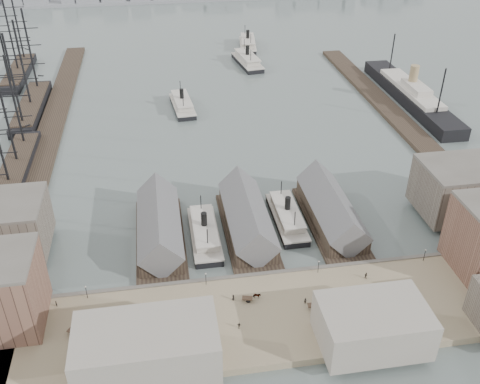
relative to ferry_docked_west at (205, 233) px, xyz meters
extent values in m
plane|color=#54625F|center=(13.00, -15.34, -2.28)|extent=(900.00, 900.00, 0.00)
cube|color=gray|center=(13.00, -35.34, -1.28)|extent=(180.00, 30.00, 2.00)
cube|color=#59544C|center=(13.00, -20.54, -1.13)|extent=(180.00, 1.20, 2.30)
cube|color=#2D231C|center=(-55.00, 84.66, -1.48)|extent=(10.00, 220.00, 1.60)
cube|color=#2D231C|center=(91.00, 74.66, -1.48)|extent=(10.00, 180.00, 1.60)
cube|color=#2D231C|center=(-13.00, 0.66, -1.68)|extent=(14.00, 42.00, 1.20)
cube|color=#2D231C|center=(-13.00, 1.66, 1.42)|extent=(12.00, 36.00, 5.00)
cube|color=#59595B|center=(-13.00, 1.66, 4.02)|extent=(12.60, 37.00, 12.60)
cube|color=#2D231C|center=(13.00, 0.66, -1.68)|extent=(14.00, 42.00, 1.20)
cube|color=#2D231C|center=(13.00, 1.66, 1.42)|extent=(12.00, 36.00, 5.00)
cube|color=#59595B|center=(13.00, 1.66, 4.02)|extent=(12.60, 37.00, 12.60)
cube|color=#2D231C|center=(39.00, 0.66, -1.68)|extent=(14.00, 42.00, 1.20)
cube|color=#2D231C|center=(39.00, 1.66, 1.42)|extent=(12.00, 36.00, 5.00)
cube|color=#59595B|center=(39.00, 1.66, 4.02)|extent=(12.60, 37.00, 12.60)
cube|color=#60564C|center=(81.00, -0.34, 7.22)|extent=(28.00, 20.00, 15.00)
cube|color=gray|center=(33.00, -47.34, 4.72)|extent=(24.00, 16.00, 10.00)
cube|color=gray|center=(-17.00, -47.34, 5.72)|extent=(30.00, 16.00, 12.00)
cylinder|color=black|center=(-32.00, -22.34, 1.52)|extent=(0.16, 0.16, 3.60)
sphere|color=beige|center=(-32.00, -22.34, 3.42)|extent=(0.44, 0.44, 0.44)
cylinder|color=black|center=(-2.00, -22.34, 1.52)|extent=(0.16, 0.16, 3.60)
sphere|color=beige|center=(-2.00, -22.34, 3.42)|extent=(0.44, 0.44, 0.44)
cylinder|color=black|center=(28.00, -22.34, 1.52)|extent=(0.16, 0.16, 3.60)
sphere|color=beige|center=(28.00, -22.34, 3.42)|extent=(0.44, 0.44, 0.44)
cylinder|color=black|center=(58.00, -22.34, 1.52)|extent=(0.16, 0.16, 3.60)
sphere|color=beige|center=(58.00, -22.34, 3.42)|extent=(0.44, 0.44, 0.44)
cube|color=gray|center=(-110.57, 314.66, 1.33)|extent=(14.71, 14.00, 7.23)
cube|color=black|center=(0.00, 0.00, -1.41)|extent=(7.79, 27.28, 1.75)
cube|color=beige|center=(0.00, 0.00, -0.14)|extent=(8.18, 27.28, 0.49)
cube|color=beige|center=(0.00, 0.00, 1.22)|extent=(6.33, 19.48, 2.14)
cube|color=beige|center=(0.00, 0.00, 2.59)|extent=(6.82, 21.43, 0.39)
cylinder|color=black|center=(0.00, 0.00, 4.73)|extent=(1.75, 1.75, 4.38)
cylinder|color=black|center=(0.00, 8.77, 4.54)|extent=(0.29, 0.29, 5.85)
cylinder|color=black|center=(0.00, -8.77, 4.54)|extent=(0.29, 0.29, 5.85)
cube|color=black|center=(26.00, 4.40, -1.42)|extent=(7.70, 26.94, 1.73)
cube|color=beige|center=(26.00, 4.40, -0.17)|extent=(8.08, 26.94, 0.48)
cube|color=beige|center=(26.00, 4.40, 1.18)|extent=(6.25, 19.24, 2.12)
cube|color=beige|center=(26.00, 4.40, 2.53)|extent=(6.74, 21.17, 0.38)
cylinder|color=black|center=(26.00, 4.40, 4.64)|extent=(1.73, 1.73, 4.33)
cylinder|color=black|center=(26.00, 13.06, 4.45)|extent=(0.29, 0.29, 5.77)
cylinder|color=black|center=(26.00, -4.26, 4.45)|extent=(0.29, 0.29, 5.77)
cube|color=black|center=(0.49, 98.11, -1.39)|extent=(10.29, 28.35, 1.79)
cube|color=beige|center=(0.49, 98.11, -0.10)|extent=(10.69, 28.38, 0.50)
cube|color=beige|center=(0.49, 98.11, 1.29)|extent=(8.13, 20.32, 2.18)
cube|color=beige|center=(0.49, 98.11, 2.68)|extent=(8.79, 22.34, 0.40)
cylinder|color=black|center=(0.49, 98.11, 4.86)|extent=(1.79, 1.79, 4.46)
cylinder|color=black|center=(0.49, 107.04, 4.66)|extent=(0.30, 0.30, 5.95)
cylinder|color=black|center=(0.49, 89.19, 4.66)|extent=(0.30, 0.30, 5.95)
cube|color=black|center=(39.77, 152.67, -1.28)|extent=(13.05, 32.26, 2.02)
cube|color=beige|center=(39.77, 152.67, 0.18)|extent=(13.50, 32.32, 0.56)
cube|color=beige|center=(39.77, 152.67, 1.75)|extent=(10.19, 23.16, 2.46)
cube|color=beige|center=(39.77, 152.67, 3.31)|extent=(11.05, 25.45, 0.45)
cylinder|color=black|center=(39.77, 152.67, 5.78)|extent=(2.02, 2.02, 5.04)
cylinder|color=black|center=(39.77, 162.74, 5.55)|extent=(0.34, 0.34, 6.72)
cylinder|color=black|center=(39.77, 142.59, 5.55)|extent=(0.34, 0.34, 6.72)
cube|color=black|center=(45.42, 183.36, -1.30)|extent=(12.86, 31.61, 1.97)
cube|color=beige|center=(45.42, 183.36, 0.13)|extent=(13.30, 31.67, 0.55)
cube|color=beige|center=(45.42, 183.36, 1.67)|extent=(10.04, 22.70, 2.41)
cube|color=beige|center=(45.42, 183.36, 3.20)|extent=(10.88, 24.95, 0.44)
cylinder|color=black|center=(45.42, 183.36, 5.61)|extent=(1.97, 1.97, 4.94)
cylinder|color=black|center=(45.42, 193.23, 5.39)|extent=(0.33, 0.33, 6.58)
cylinder|color=black|center=(45.42, 173.49, 5.39)|extent=(0.33, 0.33, 6.58)
cube|color=black|center=(-62.13, 45.32, -0.45)|extent=(9.14, 62.99, 3.66)
cube|color=#2D231C|center=(-62.13, 45.32, 1.68)|extent=(8.64, 56.69, 0.61)
cylinder|color=black|center=(-62.13, 52.67, 18.03)|extent=(0.81, 0.81, 34.54)
cylinder|color=black|center=(-62.13, 67.37, 18.03)|extent=(0.81, 0.81, 34.54)
cube|color=black|center=(-65.76, 105.79, -0.33)|extent=(9.79, 56.56, 3.92)
cube|color=#2D231C|center=(-65.76, 105.79, 1.96)|extent=(9.25, 50.91, 0.65)
cylinder|color=black|center=(-65.76, 85.99, 19.47)|extent=(0.87, 0.87, 36.98)
cylinder|color=black|center=(-65.76, 105.79, 19.47)|extent=(0.87, 0.87, 36.98)
cylinder|color=black|center=(-65.76, 125.59, 19.47)|extent=(0.87, 0.87, 36.98)
cube|color=black|center=(-79.71, 153.89, -0.38)|extent=(9.49, 52.73, 3.80)
cube|color=#2D231C|center=(-79.71, 153.89, 1.83)|extent=(8.96, 47.46, 0.63)
cylinder|color=black|center=(-79.71, 135.43, 18.81)|extent=(0.84, 0.84, 35.86)
cylinder|color=black|center=(-79.71, 153.89, 18.81)|extent=(0.84, 0.84, 35.86)
cylinder|color=black|center=(-79.71, 172.34, 18.81)|extent=(0.84, 0.84, 35.86)
cube|color=black|center=(105.00, 89.71, 0.42)|extent=(11.73, 85.70, 5.41)
cube|color=beige|center=(105.00, 89.71, 4.03)|extent=(9.92, 49.62, 1.80)
cube|color=beige|center=(105.00, 85.20, 6.29)|extent=(7.22, 18.04, 2.71)
cylinder|color=tan|center=(105.00, 89.71, 10.35)|extent=(3.97, 3.97, 9.02)
cube|color=black|center=(67.00, -31.58, 0.08)|extent=(3.40, 8.81, 0.72)
cube|color=#2A3124|center=(67.00, -31.58, 1.61)|extent=(3.56, 9.27, 2.35)
cube|color=#59595B|center=(67.00, -31.58, 2.92)|extent=(3.79, 9.65, 0.27)
imported|color=black|center=(-32.09, -32.82, 0.55)|extent=(1.99, 1.93, 1.66)
cube|color=#3F2D21|center=(-34.29, -34.21, 0.62)|extent=(3.00, 2.66, 0.25)
cylinder|color=black|center=(-33.91, -34.81, 0.27)|extent=(0.97, 0.66, 1.10)
cylinder|color=black|center=(-34.66, -33.62, 0.27)|extent=(0.97, 0.66, 1.10)
imported|color=black|center=(10.02, -29.45, 0.54)|extent=(2.09, 1.30, 1.64)
cube|color=#3F2D21|center=(7.49, -30.04, 0.62)|extent=(2.87, 2.05, 0.25)
cylinder|color=black|center=(7.64, -30.72, 0.27)|extent=(1.09, 0.33, 1.10)
cylinder|color=black|center=(7.33, -29.35, 0.27)|extent=(1.09, 0.33, 1.10)
imported|color=black|center=(25.53, -34.82, 0.58)|extent=(1.63, 1.85, 1.73)
cube|color=#3F2D21|center=(22.95, -35.08, 0.62)|extent=(2.74, 1.75, 0.25)
cylinder|color=black|center=(23.02, -35.77, 0.27)|extent=(1.10, 0.19, 1.10)
cylinder|color=black|center=(22.88, -34.38, 0.27)|extent=(1.10, 0.19, 1.10)
imported|color=black|center=(-39.27, -24.22, 0.57)|extent=(0.70, 0.77, 1.71)
imported|color=black|center=(-19.31, -34.88, 0.52)|extent=(0.74, 0.88, 1.61)
imported|color=black|center=(-4.22, -28.96, 0.58)|extent=(1.26, 1.22, 1.73)
imported|color=black|center=(4.00, -38.59, 0.55)|extent=(1.05, 0.65, 1.67)
imported|color=black|center=(4.10, -29.04, 0.57)|extent=(0.83, 0.98, 1.70)
imported|color=black|center=(21.51, -33.23, 0.59)|extent=(0.79, 0.74, 1.75)
imported|color=black|center=(39.78, -26.54, 0.58)|extent=(0.99, 1.05, 1.73)
imported|color=black|center=(40.31, -39.11, 0.57)|extent=(1.24, 1.21, 1.70)
camera|label=1|loc=(-10.32, -126.98, 93.64)|focal=40.00mm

